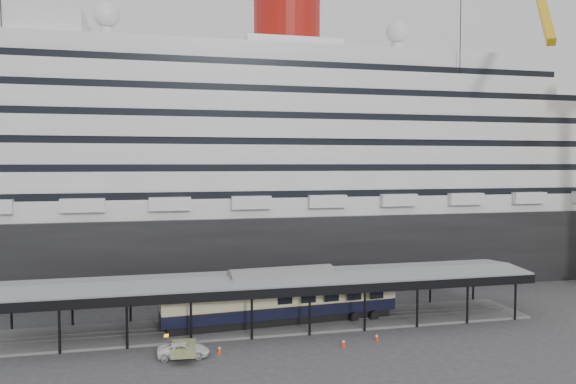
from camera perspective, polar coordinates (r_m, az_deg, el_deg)
name	(u,v)px	position (r m, az deg, el deg)	size (l,w,h in m)	color
ground	(283,340)	(55.61, -0.49, -14.80)	(200.00, 200.00, 0.00)	#363639
cruise_ship	(235,154)	(84.45, -5.39, 3.90)	(130.00, 30.00, 43.90)	black
platform_canopy	(272,303)	(59.66, -1.60, -11.21)	(56.00, 9.18, 5.30)	slate
port_truck	(183,350)	(51.70, -10.57, -15.52)	(2.07, 4.48, 1.25)	white
pullman_carriage	(281,297)	(59.72, -0.67, -10.61)	(25.16, 5.09, 24.53)	black
traffic_cone_left	(219,349)	(52.29, -6.99, -15.56)	(0.43, 0.43, 0.76)	#EF450D
traffic_cone_mid	(343,343)	(53.80, 5.66, -14.98)	(0.43, 0.43, 0.82)	red
traffic_cone_right	(377,337)	(55.97, 9.00, -14.32)	(0.47, 0.47, 0.76)	red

